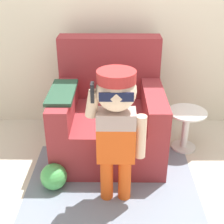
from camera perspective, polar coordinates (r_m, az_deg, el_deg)
ground_plane at (r=3.04m, az=3.59°, el=-7.99°), size 10.00×10.00×0.00m
wall_back at (r=3.27m, az=3.64°, el=19.21°), size 10.00×0.05×2.60m
armchair at (r=2.99m, az=-0.57°, el=-0.44°), size 1.01×0.99×1.04m
person_child at (r=2.18m, az=0.82°, el=-1.30°), size 0.44×0.33×1.06m
side_table at (r=3.10m, az=13.34°, el=-2.51°), size 0.37×0.37×0.41m
rug at (r=2.75m, az=-0.03°, el=-12.23°), size 1.41×1.02×0.01m
toy_ball at (r=2.66m, az=-10.61°, el=-11.52°), size 0.22×0.22×0.22m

